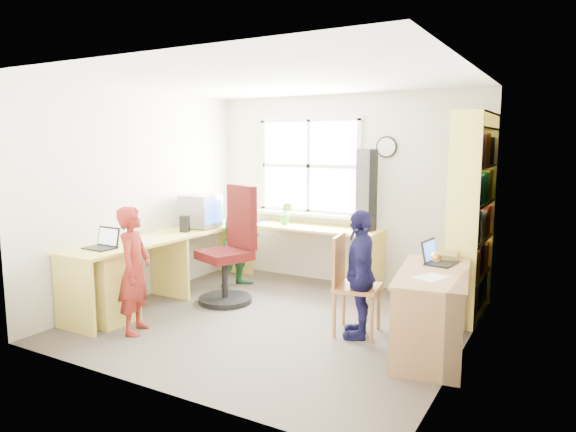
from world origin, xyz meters
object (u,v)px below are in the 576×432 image
object	(u,v)px
person_green	(241,241)
right_desk	(433,294)
swivel_chair	(231,252)
person_navy	(360,274)
l_desk	(159,268)
potted_plant	(286,213)
wooden_chair	(350,280)
person_red	(134,270)
bookshelf	(472,221)
laptop_right	(437,258)
crt_monitor	(200,211)
laptop_left	(103,243)
cd_tower	(366,190)

from	to	relation	value
person_green	right_desk	bearing A→B (deg)	-93.90
swivel_chair	person_navy	world-z (taller)	swivel_chair
l_desk	person_green	size ratio (longest dim) A/B	2.52
right_desk	potted_plant	bearing A→B (deg)	138.75
wooden_chair	person_navy	bearing A→B (deg)	-32.14
right_desk	wooden_chair	xyz separation A→B (m)	(-0.80, 0.09, -0.01)
person_red	person_green	xyz separation A→B (m)	(-0.04, 1.81, -0.02)
l_desk	swivel_chair	size ratio (longest dim) A/B	2.24
wooden_chair	bookshelf	bearing A→B (deg)	42.12
right_desk	laptop_right	xyz separation A→B (m)	(-0.05, 0.32, 0.25)
l_desk	wooden_chair	world-z (taller)	wooden_chair
crt_monitor	laptop_left	world-z (taller)	crt_monitor
bookshelf	right_desk	bearing A→B (deg)	-94.06
swivel_chair	cd_tower	world-z (taller)	cd_tower
person_navy	bookshelf	bearing A→B (deg)	128.48
wooden_chair	cd_tower	world-z (taller)	cd_tower
cd_tower	person_red	size ratio (longest dim) A/B	0.81
right_desk	wooden_chair	world-z (taller)	wooden_chair
wooden_chair	laptop_left	distance (m)	2.48
potted_plant	cd_tower	bearing A→B (deg)	3.64
bookshelf	person_red	bearing A→B (deg)	-141.66
potted_plant	person_navy	world-z (taller)	person_navy
right_desk	person_green	world-z (taller)	person_green
potted_plant	person_red	size ratio (longest dim) A/B	0.24
l_desk	right_desk	bearing A→B (deg)	5.62
swivel_chair	potted_plant	size ratio (longest dim) A/B	4.53
crt_monitor	swivel_chair	bearing A→B (deg)	-24.90
l_desk	cd_tower	distance (m)	2.56
bookshelf	person_red	size ratio (longest dim) A/B	1.73
person_navy	cd_tower	bearing A→B (deg)	-178.75
person_navy	right_desk	bearing A→B (deg)	68.98
bookshelf	person_green	world-z (taller)	bookshelf
laptop_right	swivel_chair	bearing A→B (deg)	96.75
cd_tower	potted_plant	world-z (taller)	cd_tower
l_desk	swivel_chair	world-z (taller)	swivel_chair
potted_plant	wooden_chair	bearing A→B (deg)	-42.15
laptop_right	person_green	distance (m)	2.63
wooden_chair	laptop_left	bearing A→B (deg)	-167.63
laptop_left	person_navy	distance (m)	2.57
l_desk	laptop_right	bearing A→B (deg)	12.05
person_green	crt_monitor	bearing A→B (deg)	134.46
laptop_left	potted_plant	xyz separation A→B (m)	(0.84, 2.22, 0.10)
bookshelf	potted_plant	distance (m)	2.35
laptop_left	person_navy	world-z (taller)	person_navy
l_desk	laptop_left	xyz separation A→B (m)	(-0.22, -0.54, 0.34)
swivel_chair	cd_tower	bearing A→B (deg)	64.75
laptop_left	potted_plant	size ratio (longest dim) A/B	1.05
crt_monitor	laptop_left	size ratio (longest dim) A/B	1.39
cd_tower	crt_monitor	bearing A→B (deg)	-141.67
wooden_chair	person_red	world-z (taller)	person_red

